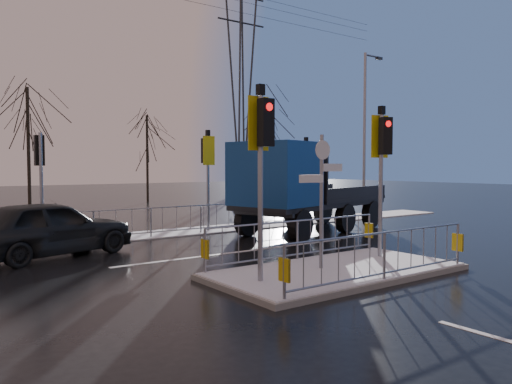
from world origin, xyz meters
TOP-DOWN VIEW (x-y plane):
  - ground at (0.00, 0.00)m, footprint 120.00×120.00m
  - snow_verge at (0.00, 8.60)m, footprint 30.00×2.00m
  - lane_markings at (0.00, -0.33)m, footprint 8.00×11.38m
  - traffic_island at (-0.01, 0.01)m, footprint 6.00×3.04m
  - far_kerb_fixtures at (0.29, 8.09)m, footprint 18.00×0.65m
  - car_far_lane at (-4.81, 6.24)m, footprint 5.02×3.12m
  - flatbed_truck at (3.33, 5.55)m, footprint 7.59×4.37m
  - tree_far_a at (-2.00, 22.00)m, footprint 3.75×3.75m
  - tree_far_b at (6.00, 24.00)m, footprint 3.25×3.25m
  - tree_far_c at (14.00, 21.00)m, footprint 4.00×4.00m
  - street_lamp_right at (10.57, 8.50)m, footprint 1.25×0.18m
  - pylon_wires at (16.88, 30.00)m, footprint 70.00×2.38m

SIDE VIEW (x-z plane):
  - ground at x=0.00m, z-range 0.00..0.00m
  - lane_markings at x=0.00m, z-range 0.00..0.01m
  - snow_verge at x=0.00m, z-range 0.00..0.04m
  - traffic_island at x=-0.01m, z-range -1.68..2.47m
  - car_far_lane at x=-4.81m, z-range 0.00..1.59m
  - far_kerb_fixtures at x=0.29m, z-range -0.90..2.93m
  - flatbed_truck at x=3.33m, z-range 0.11..3.43m
  - tree_far_b at x=6.00m, z-range 1.11..7.25m
  - street_lamp_right at x=10.57m, z-range 0.39..8.39m
  - tree_far_a at x=-2.00m, z-range 1.28..8.36m
  - tree_far_c at x=14.00m, z-range 1.37..8.92m
  - pylon_wires at x=16.88m, z-range 1.05..21.02m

